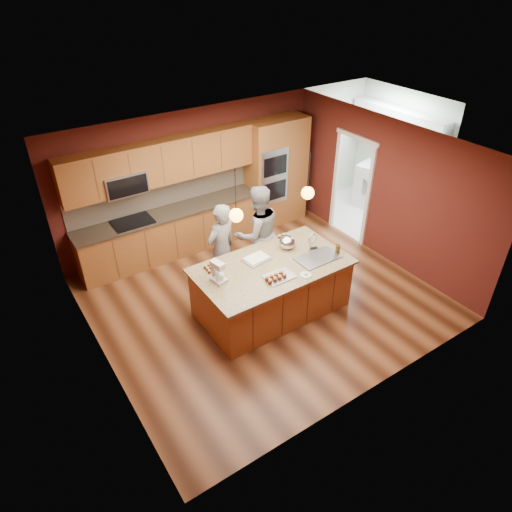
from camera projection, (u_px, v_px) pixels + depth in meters
floor at (262, 298)px, 8.02m from camera, size 5.50×5.50×0.00m
ceiling at (264, 150)px, 6.53m from camera, size 5.50×5.50×0.00m
wall_back at (191, 178)px, 9.00m from camera, size 5.50×0.00×5.50m
wall_front at (379, 318)px, 5.54m from camera, size 5.50×0.00×5.50m
wall_left at (91, 290)px, 6.00m from camera, size 0.00×5.00×5.00m
wall_right at (384, 190)px, 8.55m from camera, size 0.00×5.00×5.00m
cabinet_run at (167, 208)px, 8.71m from camera, size 3.74×0.64×2.30m
oven_column at (276, 172)px, 9.76m from camera, size 1.30×0.62×2.30m
doorway_trim at (351, 190)px, 9.26m from camera, size 0.08×1.11×2.20m
laundry_room at (398, 127)px, 9.79m from camera, size 2.60×2.70×2.70m
pendant_left at (236, 215)px, 6.36m from camera, size 0.20×0.20×0.80m
pendant_right at (308, 193)px, 6.95m from camera, size 0.20×0.20×0.80m
island at (272, 287)px, 7.51m from camera, size 2.47×1.38×1.29m
person_left at (222, 249)px, 7.77m from camera, size 0.70×0.54×1.69m
person_right at (257, 234)px, 8.07m from camera, size 0.94×0.76×1.81m
stand_mixer at (218, 273)px, 6.83m from camera, size 0.22×0.27×0.34m
sheet_cake at (257, 259)px, 7.37m from camera, size 0.45×0.35×0.05m
cooling_rack at (279, 276)px, 6.98m from camera, size 0.46×0.33×0.02m
mixing_bowl at (287, 242)px, 7.62m from camera, size 0.28×0.28×0.24m
plate at (306, 275)px, 7.02m from camera, size 0.18×0.18×0.01m
tumbler at (338, 249)px, 7.51m from camera, size 0.08×0.08×0.15m
phone at (314, 248)px, 7.67m from camera, size 0.15×0.11×0.01m
cupcakes_left at (212, 267)px, 7.15m from camera, size 0.22×0.22×0.07m
cupcakes_rack at (276, 277)px, 6.90m from camera, size 0.35×0.17×0.08m
cupcakes_right at (284, 238)px, 7.89m from camera, size 0.16×0.24×0.07m
washer at (393, 197)px, 10.31m from camera, size 0.65×0.66×0.92m
dryer at (372, 185)px, 10.72m from camera, size 0.79×0.80×1.02m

